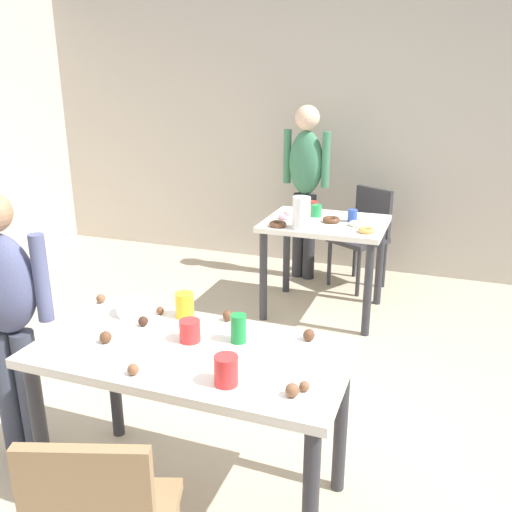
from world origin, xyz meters
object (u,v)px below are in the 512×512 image
object	(u,v)px
chair_far_table	(364,231)
person_girl_near	(6,310)
person_adult_far	(306,177)
dining_table_near	(192,371)
dining_table_far	(325,237)
pitcher_far	(301,213)
mixing_bowl	(134,308)
soda_can	(238,328)

from	to	relation	value
chair_far_table	person_girl_near	distance (m)	3.16
person_girl_near	person_adult_far	distance (m)	2.98
dining_table_near	dining_table_far	size ratio (longest dim) A/B	1.42
person_girl_near	pitcher_far	xyz separation A→B (m)	(0.87, 1.93, 0.08)
dining_table_far	dining_table_near	bearing A→B (deg)	-91.58
dining_table_near	person_girl_near	distance (m)	0.94
dining_table_near	mixing_bowl	bearing A→B (deg)	151.79
dining_table_near	person_girl_near	xyz separation A→B (m)	(-0.93, -0.02, 0.15)
person_girl_near	pitcher_far	world-z (taller)	person_girl_near
person_adult_far	dining_table_far	bearing A→B (deg)	-63.50
dining_table_near	pitcher_far	bearing A→B (deg)	91.77
chair_far_table	person_adult_far	distance (m)	0.71
person_girl_near	pitcher_far	size ratio (longest dim) A/B	5.68
person_adult_far	mixing_bowl	world-z (taller)	person_adult_far
soda_can	pitcher_far	bearing A→B (deg)	97.09
dining_table_far	person_adult_far	xyz separation A→B (m)	(-0.35, 0.70, 0.32)
dining_table_near	chair_far_table	bearing A→B (deg)	84.94
mixing_bowl	person_girl_near	bearing A→B (deg)	-156.08
person_adult_far	person_girl_near	bearing A→B (deg)	-102.36
person_adult_far	soda_can	bearing A→B (deg)	-80.67
chair_far_table	mixing_bowl	size ratio (longest dim) A/B	5.38
dining_table_near	person_girl_near	size ratio (longest dim) A/B	0.97
person_girl_near	mixing_bowl	distance (m)	0.58
person_adult_far	chair_far_table	bearing A→B (deg)	0.63
chair_far_table	mixing_bowl	world-z (taller)	chair_far_table
soda_can	pitcher_far	world-z (taller)	pitcher_far
dining_table_near	chair_far_table	xyz separation A→B (m)	(0.26, 2.89, -0.15)
chair_far_table	pitcher_far	distance (m)	1.10
soda_can	pitcher_far	distance (m)	1.80
mixing_bowl	soda_can	size ratio (longest dim) A/B	1.32
dining_table_near	mixing_bowl	world-z (taller)	mixing_bowl
dining_table_far	mixing_bowl	xyz separation A→B (m)	(-0.46, -1.97, 0.15)
dining_table_near	mixing_bowl	distance (m)	0.47
chair_far_table	soda_can	distance (m)	2.79
person_adult_far	mixing_bowl	bearing A→B (deg)	-92.31
person_adult_far	pitcher_far	xyz separation A→B (m)	(0.23, -0.98, -0.07)
dining_table_far	chair_far_table	bearing A→B (deg)	74.56
person_girl_near	mixing_bowl	xyz separation A→B (m)	(0.53, 0.23, -0.01)
soda_can	pitcher_far	xyz separation A→B (m)	(-0.22, 1.78, 0.06)
person_adult_far	dining_table_near	bearing A→B (deg)	-84.24
person_girl_near	pitcher_far	bearing A→B (deg)	65.77
pitcher_far	mixing_bowl	bearing A→B (deg)	-101.32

